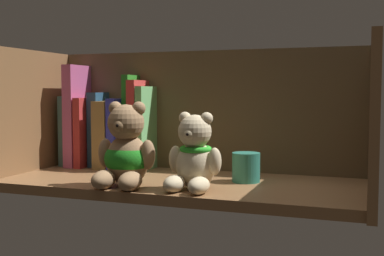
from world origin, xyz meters
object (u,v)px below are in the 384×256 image
(book_0, at_px, (74,130))
(book_7, at_px, (142,124))
(book_6, at_px, (134,122))
(book_4, at_px, (113,134))
(book_8, at_px, (150,128))
(teddy_bear_larger, at_px, (126,153))
(book_5, at_px, (125,133))
(book_2, at_px, (92,132))
(book_3, at_px, (101,129))
(book_1, at_px, (83,116))
(teddy_bear_smaller, at_px, (194,157))
(pillar_candle, at_px, (246,167))

(book_0, relative_size, book_7, 0.82)
(book_0, bearing_deg, book_7, 0.00)
(book_6, bearing_deg, book_4, 180.00)
(book_8, bearing_deg, teddy_bear_larger, -77.46)
(book_0, bearing_deg, book_5, 0.00)
(book_2, height_order, book_3, book_3)
(book_0, height_order, book_7, book_7)
(book_3, relative_size, teddy_bear_larger, 1.11)
(book_3, height_order, book_7, book_7)
(teddy_bear_larger, bearing_deg, book_6, 113.01)
(book_8, height_order, teddy_bear_larger, book_8)
(book_5, height_order, book_8, book_8)
(book_8, bearing_deg, book_2, 180.00)
(book_2, distance_m, book_7, 0.14)
(book_5, relative_size, teddy_bear_larger, 1.02)
(book_1, bearing_deg, book_0, 180.00)
(book_1, bearing_deg, book_7, 0.00)
(book_4, height_order, book_5, book_5)
(book_0, distance_m, book_4, 0.11)
(book_3, xyz_separation_m, book_5, (0.07, 0.00, -0.01))
(book_5, distance_m, book_6, 0.04)
(book_2, distance_m, teddy_bear_smaller, 0.41)
(book_5, distance_m, book_7, 0.05)
(book_0, height_order, book_5, book_0)
(book_6, xyz_separation_m, book_8, (0.04, 0.00, -0.01))
(book_6, bearing_deg, pillar_candle, -18.12)
(book_6, bearing_deg, book_8, 0.00)
(teddy_bear_larger, xyz_separation_m, pillar_candle, (0.21, 0.12, -0.03))
(book_6, xyz_separation_m, teddy_bear_smaller, (0.23, -0.21, -0.05))
(book_8, distance_m, teddy_bear_smaller, 0.29)
(book_7, xyz_separation_m, pillar_candle, (0.28, -0.10, -0.08))
(book_8, distance_m, pillar_candle, 0.29)
(book_2, bearing_deg, book_0, 180.00)
(book_7, bearing_deg, book_5, 180.00)
(book_0, distance_m, book_1, 0.05)
(book_4, distance_m, pillar_candle, 0.38)
(book_4, relative_size, book_5, 0.96)
(book_0, xyz_separation_m, book_2, (0.05, 0.00, -0.00))
(book_8, xyz_separation_m, teddy_bear_smaller, (0.19, -0.21, -0.04))
(book_0, xyz_separation_m, book_8, (0.21, 0.00, 0.01))
(book_0, relative_size, book_1, 0.70)
(book_5, height_order, book_7, book_7)
(book_1, distance_m, book_2, 0.05)
(book_5, xyz_separation_m, teddy_bear_larger, (0.12, -0.22, -0.02))
(teddy_bear_larger, bearing_deg, book_8, 102.54)
(book_6, relative_size, book_7, 1.06)
(teddy_bear_larger, bearing_deg, book_5, 117.95)
(book_3, distance_m, book_6, 0.09)
(book_1, bearing_deg, book_8, 0.00)
(book_8, bearing_deg, book_7, 180.00)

